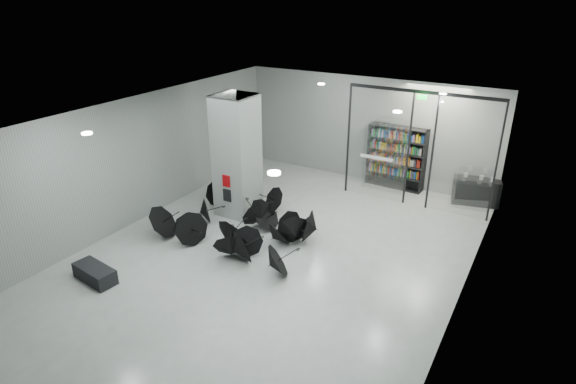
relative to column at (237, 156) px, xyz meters
The scene contains 10 objects.
room 3.31m from the column, 38.66° to the right, with size 14.00×14.02×4.01m.
column is the anchor object (origin of this frame).
fire_cabinet 0.90m from the column, 90.00° to the right, with size 0.28×0.04×0.38m, color #A50A07.
info_panel 1.31m from the column, 90.00° to the right, with size 0.30×0.03×0.42m, color black.
exit_sign 6.18m from the column, 33.96° to the left, with size 0.30×0.06×0.15m, color #0CE533.
glass_partition 6.02m from the column, 35.58° to the left, with size 5.06×0.08×4.00m.
bench 5.58m from the column, 99.54° to the right, with size 1.25×0.54×0.40m, color black.
bookshelf 6.16m from the column, 51.07° to the left, with size 2.16×0.43×2.38m, color black, non-canonical shape.
shop_counter 8.40m from the column, 34.60° to the left, with size 1.55×0.62×0.93m, color black.
umbrella_cluster 2.48m from the column, 48.51° to the right, with size 5.59×4.81×1.30m.
Camera 1 is at (6.17, -9.75, 7.04)m, focal length 29.57 mm.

